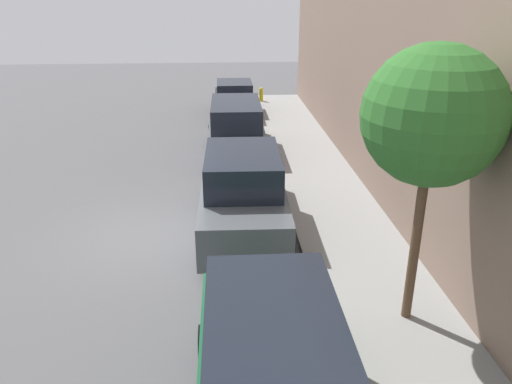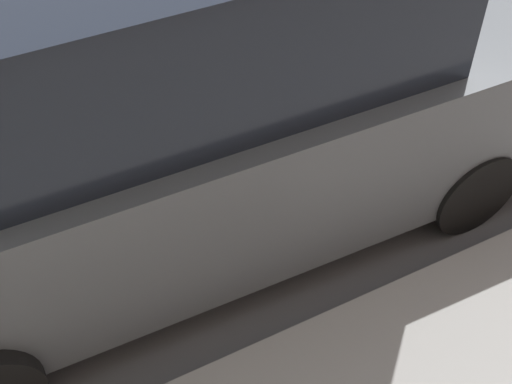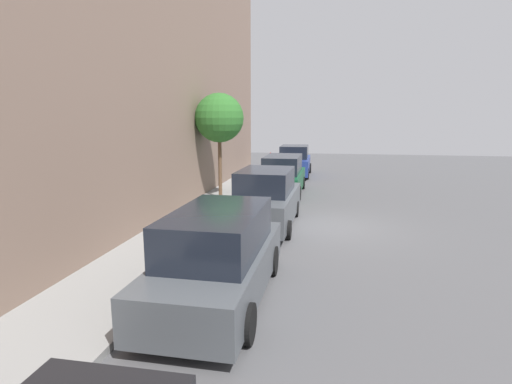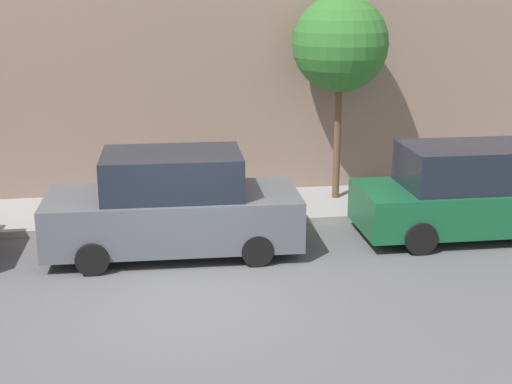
% 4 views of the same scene
% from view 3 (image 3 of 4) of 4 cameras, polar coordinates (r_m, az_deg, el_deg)
% --- Properties ---
extents(ground_plane, '(60.00, 60.00, 0.00)m').
position_cam_3_polar(ground_plane, '(14.14, 10.63, -4.91)').
color(ground_plane, '#515154').
extents(sidewalk, '(2.44, 32.00, 0.15)m').
position_cam_3_polar(sidewalk, '(14.84, -7.94, -3.81)').
color(sidewalk, gray).
rests_on(sidewalk, ground_plane).
extents(building_facade, '(2.00, 32.00, 12.97)m').
position_cam_3_polar(building_facade, '(15.49, -16.92, 20.36)').
color(building_facade, '#846B5B').
rests_on(building_facade, ground_plane).
extents(parked_suv_nearest, '(2.08, 4.84, 1.98)m').
position_cam_3_polar(parked_suv_nearest, '(26.34, 5.49, 4.35)').
color(parked_suv_nearest, navy).
rests_on(parked_suv_nearest, ground_plane).
extents(parked_minivan_second, '(2.02, 4.91, 1.90)m').
position_cam_3_polar(parked_minivan_second, '(19.94, 3.85, 2.40)').
color(parked_minivan_second, '#14512D').
rests_on(parked_minivan_second, ground_plane).
extents(parked_suv_third, '(2.08, 4.84, 1.98)m').
position_cam_3_polar(parked_suv_third, '(13.87, 1.36, -1.07)').
color(parked_suv_third, '#4C5156').
rests_on(parked_suv_third, ground_plane).
extents(parked_minivan_fourth, '(2.02, 4.92, 1.90)m').
position_cam_3_polar(parked_minivan_fourth, '(8.28, -5.37, -9.20)').
color(parked_minivan_fourth, '#4C5156').
rests_on(parked_minivan_fourth, ground_plane).
extents(parking_meter_near, '(0.11, 0.15, 1.35)m').
position_cam_3_polar(parking_meter_near, '(26.65, 2.07, 4.56)').
color(parking_meter_near, '#ADADB2').
rests_on(parking_meter_near, sidewalk).
extents(street_tree, '(2.17, 2.17, 4.67)m').
position_cam_3_polar(street_tree, '(17.98, -5.27, 10.46)').
color(street_tree, brown).
rests_on(street_tree, sidewalk).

